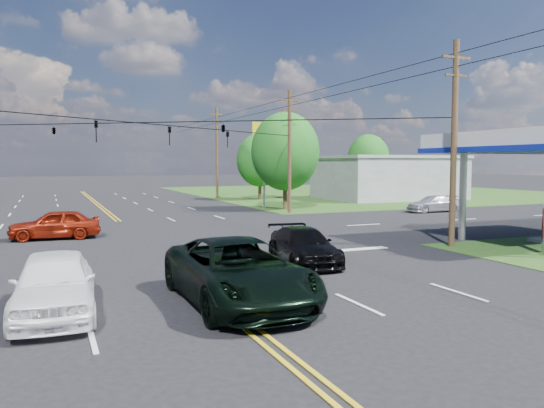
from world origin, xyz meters
name	(u,v)px	position (x,y,z in m)	size (l,w,h in m)	color
ground	(138,237)	(0.00, 12.00, 0.00)	(280.00, 280.00, 0.00)	black
grass_ne	(366,192)	(35.00, 44.00, 0.00)	(46.00, 48.00, 0.03)	#294716
stop_bar	(287,255)	(5.00, 4.00, 0.00)	(10.00, 0.50, 0.02)	silver
retail_ne	(388,179)	(30.00, 32.00, 2.20)	(14.00, 10.00, 4.40)	slate
pole_se	(454,141)	(13.00, 3.00, 4.92)	(1.60, 0.28, 9.50)	#3B2C19
pole_ne	(289,150)	(13.00, 21.00, 4.92)	(1.60, 0.28, 9.50)	#3B2C19
pole_right_far	(217,151)	(13.00, 40.00, 5.17)	(1.60, 0.28, 10.00)	#3B2C19
span_wire_signals	(136,123)	(0.00, 12.00, 6.00)	(26.00, 18.00, 1.13)	black
power_lines	(141,65)	(0.00, 10.00, 8.60)	(26.04, 100.00, 0.64)	black
tree_right_a	(285,151)	(14.00, 24.00, 4.87)	(5.70, 5.70, 8.18)	#3B2C19
tree_right_b	(260,160)	(16.50, 36.00, 4.22)	(4.94, 4.94, 7.09)	#3B2C19
tree_far_r	(368,158)	(34.00, 42.00, 4.54)	(5.32, 5.32, 7.63)	#3B2C19
pickup_dkgreen	(238,272)	(0.50, -2.55, 0.89)	(2.97, 6.43, 1.79)	black
suv_black	(304,246)	(4.81, 2.03, 0.69)	(1.93, 4.74, 1.37)	black
pickup_white	(54,284)	(-4.23, -1.87, 0.83)	(1.96, 4.88, 1.66)	white
sedan_red	(55,224)	(-4.02, 13.00, 0.76)	(1.80, 4.47, 1.52)	maroon
sedan_far	(433,204)	(24.04, 17.50, 0.66)	(1.84, 4.53, 1.32)	silver
polesign_ne	(264,141)	(13.00, 26.17, 5.77)	(2.04, 0.88, 7.51)	#A5A5AA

